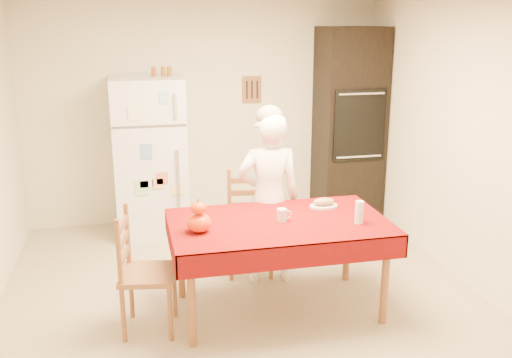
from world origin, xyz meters
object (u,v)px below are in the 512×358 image
object	(u,v)px
chair_far	(249,218)
coffee_mug	(282,215)
chair_left	(139,267)
bread_plate	(324,206)
wine_glass	(359,212)
dining_table	(279,229)
seated_woman	(269,199)
refrigerator	(150,157)
pumpkin_lower	(199,223)
oven_cabinet	(349,125)

from	to	relation	value
chair_far	coffee_mug	xyz separation A→B (m)	(0.08, -0.82, 0.30)
coffee_mug	chair_far	bearing A→B (deg)	95.74
chair_left	bread_plate	bearing A→B (deg)	-68.66
wine_glass	bread_plate	xyz separation A→B (m)	(-0.14, 0.42, -0.08)
dining_table	bread_plate	distance (m)	0.52
seated_woman	refrigerator	bearing A→B (deg)	-52.30
refrigerator	seated_woman	world-z (taller)	refrigerator
refrigerator	pumpkin_lower	size ratio (longest dim) A/B	9.11
chair_left	coffee_mug	xyz separation A→B (m)	(1.11, 0.06, 0.30)
chair_far	chair_left	world-z (taller)	same
coffee_mug	bread_plate	size ratio (longest dim) A/B	0.42
seated_woman	coffee_mug	size ratio (longest dim) A/B	15.33
chair_far	wine_glass	size ratio (longest dim) A/B	5.40
dining_table	pumpkin_lower	bearing A→B (deg)	-171.88
refrigerator	chair_far	size ratio (longest dim) A/B	1.79
seated_woman	pumpkin_lower	xyz separation A→B (m)	(-0.69, -0.63, 0.07)
refrigerator	wine_glass	bearing A→B (deg)	-55.70
seated_woman	chair_left	bearing A→B (deg)	32.60
oven_cabinet	dining_table	distance (m)	2.50
coffee_mug	pumpkin_lower	world-z (taller)	pumpkin_lower
seated_woman	dining_table	bearing A→B (deg)	88.63
refrigerator	oven_cabinet	size ratio (longest dim) A/B	0.77
seated_woman	pumpkin_lower	bearing A→B (deg)	47.02
pumpkin_lower	chair_left	bearing A→B (deg)	176.68
chair_far	pumpkin_lower	distance (m)	1.12
refrigerator	bread_plate	size ratio (longest dim) A/B	7.08
dining_table	coffee_mug	world-z (taller)	coffee_mug
oven_cabinet	dining_table	size ratio (longest dim) A/B	1.29
chair_left	coffee_mug	world-z (taller)	chair_left
refrigerator	dining_table	size ratio (longest dim) A/B	1.00
dining_table	coffee_mug	size ratio (longest dim) A/B	17.00
chair_far	seated_woman	xyz separation A→B (m)	(0.12, -0.27, 0.26)
coffee_mug	wine_glass	bearing A→B (deg)	-16.62
oven_cabinet	chair_far	bearing A→B (deg)	-139.42
wine_glass	bread_plate	bearing A→B (deg)	108.08
dining_table	chair_far	distance (m)	0.83
refrigerator	coffee_mug	size ratio (longest dim) A/B	17.00
wine_glass	bread_plate	distance (m)	0.45
dining_table	pumpkin_lower	distance (m)	0.66
pumpkin_lower	refrigerator	bearing A→B (deg)	97.04
chair_far	bread_plate	bearing A→B (deg)	-39.49
seated_woman	coffee_mug	bearing A→B (deg)	90.97
oven_cabinet	seated_woman	xyz separation A→B (m)	(-1.33, -1.50, -0.33)
pumpkin_lower	wine_glass	distance (m)	1.23
seated_woman	wine_glass	world-z (taller)	seated_woman
refrigerator	chair_far	distance (m)	1.49
chair_far	oven_cabinet	bearing A→B (deg)	48.87
oven_cabinet	chair_far	size ratio (longest dim) A/B	2.32
dining_table	wine_glass	bearing A→B (deg)	-16.90
seated_woman	bread_plate	xyz separation A→B (m)	(0.40, -0.30, 0.00)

